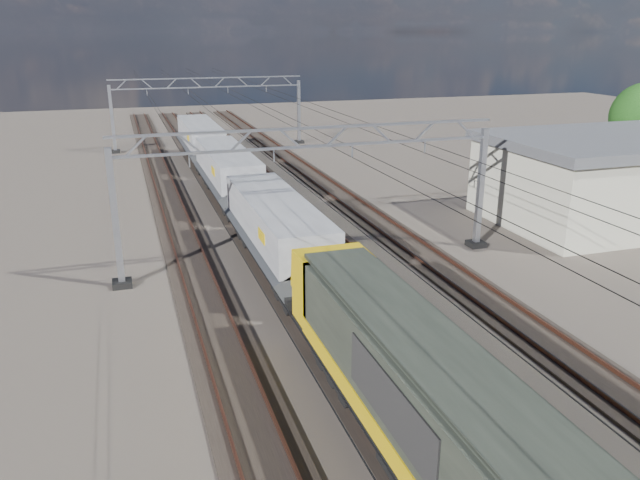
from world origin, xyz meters
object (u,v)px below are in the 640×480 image
object	(u,v)px
hopper_wagon_mid	(227,170)
hopper_wagon_third	(201,139)
catenary_gantry_mid	(314,191)
industrial_shed	(635,176)
locomotive	(458,437)
hopper_wagon_lead	(277,228)
catenary_gantry_far	(209,110)

from	to	relation	value
hopper_wagon_mid	hopper_wagon_third	size ratio (longest dim) A/B	1.00
catenary_gantry_mid	industrial_shed	bearing A→B (deg)	5.19
industrial_shed	hopper_wagon_mid	bearing A→B (deg)	153.44
locomotive	industrial_shed	distance (m)	31.18
hopper_wagon_mid	hopper_wagon_third	xyz separation A→B (m)	(0.00, 14.20, 0.00)
hopper_wagon_lead	hopper_wagon_third	xyz separation A→B (m)	(0.00, 28.40, 0.00)
hopper_wagon_lead	hopper_wagon_mid	size ratio (longest dim) A/B	1.00
catenary_gantry_mid	catenary_gantry_far	world-z (taller)	same
catenary_gantry_far	hopper_wagon_mid	distance (m)	22.15
industrial_shed	catenary_gantry_mid	bearing A→B (deg)	-174.81
catenary_gantry_mid	industrial_shed	distance (m)	22.12
hopper_wagon_third	industrial_shed	distance (m)	35.53
hopper_wagon_third	industrial_shed	world-z (taller)	industrial_shed
catenary_gantry_mid	hopper_wagon_mid	xyz separation A→B (m)	(-2.00, 14.00, -1.67)
catenary_gantry_far	locomotive	world-z (taller)	catenary_gantry_far
locomotive	hopper_wagon_mid	world-z (taller)	locomotive
industrial_shed	catenary_gantry_far	bearing A→B (deg)	122.91
hopper_wagon_lead	hopper_wagon_third	world-z (taller)	same
hopper_wagon_mid	industrial_shed	size ratio (longest dim) A/B	0.70
catenary_gantry_mid	hopper_wagon_third	distance (m)	28.32
locomotive	industrial_shed	xyz separation A→B (m)	(24.00, 19.90, 0.40)
catenary_gantry_mid	locomotive	distance (m)	18.08
industrial_shed	hopper_wagon_lead	bearing A→B (deg)	-174.76
industrial_shed	locomotive	bearing A→B (deg)	-140.34
catenary_gantry_far	locomotive	bearing A→B (deg)	-92.13
hopper_wagon_lead	industrial_shed	world-z (taller)	industrial_shed
hopper_wagon_third	industrial_shed	size ratio (longest dim) A/B	0.70
hopper_wagon_third	catenary_gantry_mid	bearing A→B (deg)	-85.94
locomotive	hopper_wagon_lead	world-z (taller)	locomotive
hopper_wagon_lead	catenary_gantry_far	bearing A→B (deg)	86.84
catenary_gantry_far	industrial_shed	xyz separation A→B (m)	(22.00, -34.00, -1.18)
catenary_gantry_far	locomotive	distance (m)	53.96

